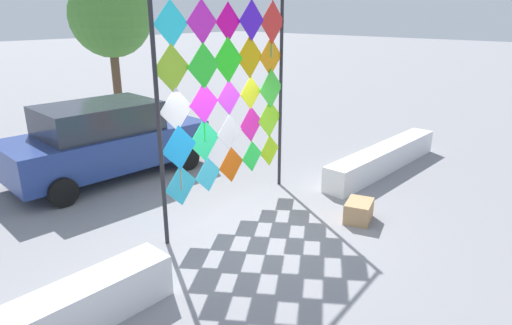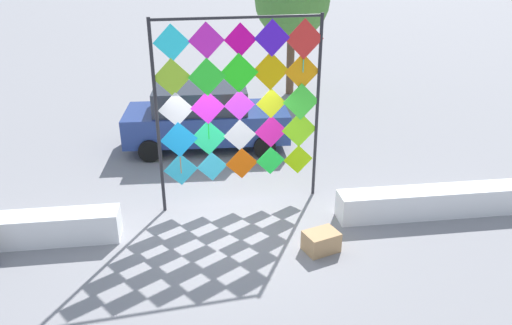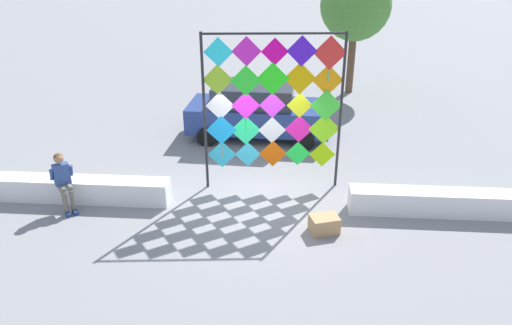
{
  "view_description": "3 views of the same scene",
  "coord_description": "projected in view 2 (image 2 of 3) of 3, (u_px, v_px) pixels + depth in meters",
  "views": [
    {
      "loc": [
        -5.24,
        -4.88,
        3.7
      ],
      "look_at": [
        0.32,
        0.22,
        1.12
      ],
      "focal_mm": 31.01,
      "sensor_mm": 36.0,
      "label": 1
    },
    {
      "loc": [
        -0.64,
        -8.4,
        4.99
      ],
      "look_at": [
        0.51,
        0.05,
        1.28
      ],
      "focal_mm": 33.09,
      "sensor_mm": 36.0,
      "label": 2
    },
    {
      "loc": [
        0.72,
        -10.39,
        5.92
      ],
      "look_at": [
        -0.1,
        0.47,
        0.84
      ],
      "focal_mm": 33.74,
      "sensor_mm": 36.0,
      "label": 3
    }
  ],
  "objects": [
    {
      "name": "cardboard_box_large",
      "position": [
        321.0,
        241.0,
        8.68
      ],
      "size": [
        0.72,
        0.62,
        0.38
      ],
      "primitive_type": "cube",
      "rotation": [
        0.0,
        0.0,
        0.32
      ],
      "color": "tan",
      "rests_on": "ground"
    },
    {
      "name": "ground",
      "position": [
        232.0,
        222.0,
        9.7
      ],
      "size": [
        120.0,
        120.0,
        0.0
      ],
      "primitive_type": "plane",
      "color": "gray"
    },
    {
      "name": "parked_car",
      "position": [
        205.0,
        117.0,
        13.25
      ],
      "size": [
        4.57,
        2.31,
        1.75
      ],
      "color": "navy",
      "rests_on": "ground"
    },
    {
      "name": "plaza_ledge_right",
      "position": [
        443.0,
        201.0,
        9.9
      ],
      "size": [
        4.52,
        0.56,
        0.59
      ],
      "primitive_type": "cube",
      "color": "white",
      "rests_on": "ground"
    },
    {
      "name": "kite_display_rack",
      "position": [
        241.0,
        101.0,
        9.59
      ],
      "size": [
        3.43,
        0.4,
        4.0
      ],
      "color": "#232328",
      "rests_on": "ground"
    }
  ]
}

